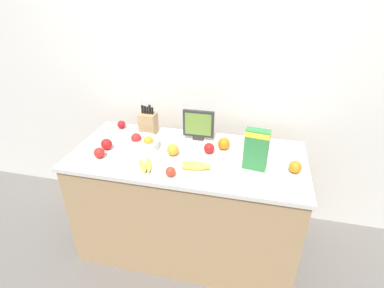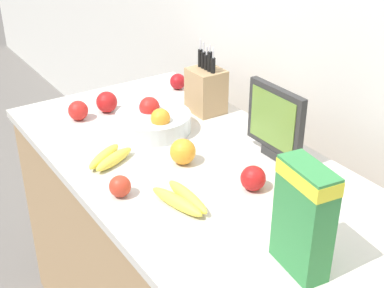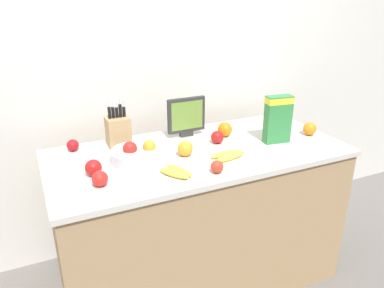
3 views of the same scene
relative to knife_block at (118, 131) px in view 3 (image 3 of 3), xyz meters
name	(u,v)px [view 3 (image 3 of 3)]	position (x,y,z in m)	size (l,w,h in m)	color
ground_plane	(198,276)	(0.39, -0.26, -0.97)	(14.00, 14.00, 0.00)	slate
wall_back	(160,59)	(0.39, 0.34, 0.33)	(9.00, 0.06, 2.60)	silver
counter	(198,218)	(0.39, -0.26, -0.53)	(1.66, 0.77, 0.88)	tan
knife_block	(118,131)	(0.00, 0.00, 0.00)	(0.13, 0.12, 0.28)	tan
small_monitor	(186,116)	(0.41, -0.02, 0.04)	(0.24, 0.03, 0.24)	#2D2D2D
cereal_box	(278,117)	(0.86, -0.33, 0.06)	(0.16, 0.09, 0.28)	#338442
fruit_bowl	(137,154)	(0.03, -0.25, -0.05)	(0.27, 0.27, 0.11)	silver
banana_bunch_left	(176,172)	(0.16, -0.49, -0.07)	(0.15, 0.18, 0.04)	yellow
banana_bunch_right	(229,155)	(0.48, -0.42, -0.07)	(0.20, 0.10, 0.04)	yellow
apple_near_bananas	(73,145)	(-0.25, 0.03, -0.06)	(0.07, 0.07, 0.07)	#A31419
apple_leftmost	(100,179)	(-0.20, -0.44, -0.05)	(0.07, 0.07, 0.07)	red
apple_middle	(217,137)	(0.53, -0.20, -0.05)	(0.08, 0.08, 0.08)	red
apple_front	(93,168)	(-0.21, -0.32, -0.05)	(0.08, 0.08, 0.08)	red
apple_by_knife_block	(217,167)	(0.35, -0.54, -0.06)	(0.06, 0.06, 0.06)	red
orange_front_left	(225,129)	(0.63, -0.12, -0.05)	(0.09, 0.09, 0.09)	orange
orange_mid_right	(310,129)	(1.11, -0.32, -0.05)	(0.08, 0.08, 0.08)	orange
orange_back_center	(185,149)	(0.29, -0.29, -0.05)	(0.08, 0.08, 0.08)	orange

